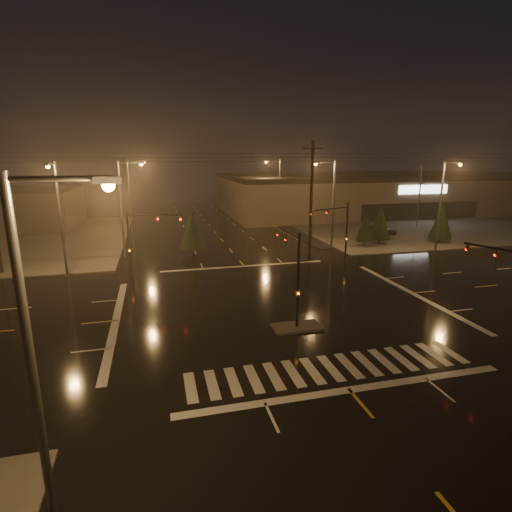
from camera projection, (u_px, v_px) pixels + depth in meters
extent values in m
plane|color=black|center=(278.00, 306.00, 28.52)|extent=(140.00, 140.00, 0.00)
cube|color=#494641|center=(401.00, 223.00, 63.91)|extent=(36.00, 36.00, 0.12)
cube|color=#494641|center=(297.00, 327.00, 24.74)|extent=(3.00, 1.60, 0.15)
cube|color=beige|center=(331.00, 368.00, 20.05)|extent=(15.00, 2.60, 0.01)
cube|color=beige|center=(349.00, 390.00, 18.17)|extent=(16.00, 0.50, 0.01)
cube|color=beige|center=(244.00, 266.00, 38.87)|extent=(16.00, 0.50, 0.01)
cube|color=black|center=(436.00, 224.00, 63.23)|extent=(50.00, 24.00, 0.08)
cube|color=brown|center=(377.00, 193.00, 79.34)|extent=(60.00, 28.00, 7.00)
cube|color=black|center=(378.00, 176.00, 78.54)|extent=(60.20, 28.20, 0.80)
cube|color=white|center=(423.00, 189.00, 65.66)|extent=(9.00, 0.20, 1.40)
cube|color=black|center=(421.00, 211.00, 66.57)|extent=(22.00, 0.15, 2.80)
cylinder|color=black|center=(298.00, 282.00, 24.04)|extent=(0.18, 0.18, 6.00)
cylinder|color=black|center=(287.00, 234.00, 25.55)|extent=(0.12, 4.50, 0.12)
imported|color=#594707|center=(277.00, 230.00, 27.47)|extent=(0.16, 0.20, 1.00)
cube|color=#594707|center=(298.00, 293.00, 24.20)|extent=(0.25, 0.18, 0.35)
cylinder|color=black|center=(347.00, 232.00, 40.19)|extent=(0.18, 0.18, 6.00)
cylinder|color=black|center=(330.00, 209.00, 38.22)|extent=(4.74, 1.82, 0.12)
imported|color=#594707|center=(312.00, 211.00, 37.01)|extent=(0.24, 0.22, 1.00)
cube|color=#594707|center=(346.00, 239.00, 40.36)|extent=(0.25, 0.18, 0.35)
cylinder|color=black|center=(129.00, 243.00, 35.16)|extent=(0.18, 0.18, 6.00)
cylinder|color=black|center=(155.00, 215.00, 34.32)|extent=(4.74, 1.82, 0.12)
imported|color=#594707|center=(180.00, 216.00, 34.12)|extent=(0.24, 0.22, 1.00)
cube|color=#594707|center=(130.00, 250.00, 35.33)|extent=(0.25, 0.18, 0.35)
cylinder|color=black|center=(501.00, 249.00, 21.44)|extent=(1.48, 3.80, 0.12)
imported|color=#594707|center=(468.00, 244.00, 22.89)|extent=(0.22, 0.24, 1.00)
cylinder|color=#38383A|center=(31.00, 365.00, 10.45)|extent=(0.24, 0.24, 10.00)
cylinder|color=#38383A|center=(59.00, 179.00, 9.59)|extent=(2.40, 0.14, 0.14)
cube|color=#38383A|center=(108.00, 180.00, 9.87)|extent=(0.70, 0.30, 0.18)
sphere|color=orange|center=(108.00, 185.00, 9.90)|extent=(0.32, 0.32, 0.32)
cylinder|color=#38383A|center=(121.00, 210.00, 41.50)|extent=(0.24, 0.24, 10.00)
cylinder|color=#38383A|center=(130.00, 163.00, 40.64)|extent=(2.40, 0.14, 0.14)
cube|color=#38383A|center=(141.00, 163.00, 40.91)|extent=(0.70, 0.30, 0.18)
sphere|color=orange|center=(141.00, 164.00, 40.94)|extent=(0.32, 0.32, 0.32)
cylinder|color=#38383A|center=(129.00, 196.00, 56.55)|extent=(0.24, 0.24, 10.00)
cylinder|color=#38383A|center=(136.00, 161.00, 55.69)|extent=(2.40, 0.14, 0.14)
cube|color=#38383A|center=(144.00, 162.00, 55.97)|extent=(0.70, 0.30, 0.18)
sphere|color=orange|center=(144.00, 163.00, 56.00)|extent=(0.32, 0.32, 0.32)
cylinder|color=#38383A|center=(333.00, 206.00, 45.13)|extent=(0.24, 0.24, 10.00)
cylinder|color=#38383A|center=(325.00, 162.00, 43.69)|extent=(2.40, 0.14, 0.14)
cube|color=#38383A|center=(316.00, 163.00, 43.44)|extent=(0.70, 0.30, 0.18)
sphere|color=orange|center=(316.00, 164.00, 43.47)|extent=(0.32, 0.32, 0.32)
cylinder|color=#38383A|center=(280.00, 192.00, 63.94)|extent=(0.24, 0.24, 10.00)
cylinder|color=#38383A|center=(273.00, 161.00, 62.50)|extent=(2.40, 0.14, 0.14)
cube|color=#38383A|center=(266.00, 161.00, 62.25)|extent=(0.70, 0.30, 0.18)
sphere|color=orange|center=(266.00, 162.00, 62.28)|extent=(0.32, 0.32, 0.32)
cylinder|color=#38383A|center=(61.00, 221.00, 34.31)|extent=(0.24, 0.24, 10.00)
cylinder|color=#38383A|center=(51.00, 164.00, 32.03)|extent=(0.14, 2.40, 0.14)
cube|color=#38383A|center=(48.00, 165.00, 31.01)|extent=(0.30, 0.70, 0.18)
sphere|color=orange|center=(48.00, 166.00, 31.04)|extent=(0.32, 0.32, 0.32)
cylinder|color=#38383A|center=(440.00, 208.00, 43.40)|extent=(0.24, 0.24, 10.00)
cylinder|color=#38383A|center=(453.00, 162.00, 41.12)|extent=(0.14, 2.40, 0.14)
cube|color=#38383A|center=(461.00, 163.00, 40.10)|extent=(0.30, 0.70, 0.18)
sphere|color=orange|center=(460.00, 164.00, 40.13)|extent=(0.32, 0.32, 0.32)
cylinder|color=black|center=(311.00, 199.00, 42.17)|extent=(0.32, 0.32, 12.00)
cube|color=black|center=(313.00, 148.00, 40.92)|extent=(2.20, 0.12, 0.12)
cylinder|color=black|center=(364.00, 244.00, 47.32)|extent=(0.18, 0.18, 0.70)
cone|color=black|center=(365.00, 227.00, 46.82)|extent=(2.20, 2.20, 3.44)
cylinder|color=black|center=(379.00, 241.00, 48.71)|extent=(0.18, 0.18, 0.70)
cone|color=black|center=(381.00, 222.00, 48.15)|extent=(2.54, 2.54, 3.97)
cylinder|color=black|center=(439.00, 240.00, 49.27)|extent=(0.18, 0.18, 0.70)
cone|color=black|center=(442.00, 221.00, 48.67)|extent=(2.71, 2.71, 4.23)
cylinder|color=black|center=(193.00, 251.00, 43.42)|extent=(0.18, 0.18, 0.70)
cone|color=black|center=(192.00, 229.00, 42.84)|extent=(2.69, 2.69, 4.21)
imported|color=black|center=(381.00, 229.00, 54.84)|extent=(3.81, 4.14, 1.37)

